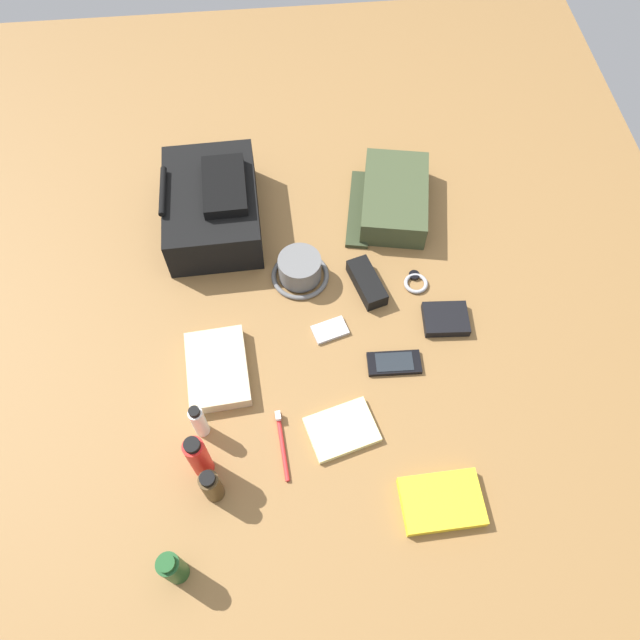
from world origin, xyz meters
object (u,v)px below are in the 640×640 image
at_px(folded_towel, 218,369).
at_px(paperback_novel, 441,502).
at_px(cologne_bottle, 211,486).
at_px(toothbrush, 282,441).
at_px(wallet, 446,319).
at_px(notepad, 342,430).
at_px(toiletry_pouch, 393,198).
at_px(bucket_hat, 300,270).
at_px(cell_phone, 394,363).
at_px(sunglasses_case, 367,283).
at_px(sunscreen_spray, 199,457).
at_px(backpack, 213,206).
at_px(toothpaste_tube, 199,421).
at_px(wristwatch, 416,282).
at_px(shampoo_bottle, 173,568).
at_px(media_player, 330,330).

bearing_deg(folded_towel, paperback_novel, -127.10).
xyz_separation_m(cologne_bottle, toothbrush, (0.10, -0.15, -0.05)).
bearing_deg(cologne_bottle, wallet, -57.05).
bearing_deg(wallet, paperback_novel, 171.09).
height_order(wallet, notepad, wallet).
relative_size(cologne_bottle, folded_towel, 0.58).
relative_size(toiletry_pouch, paperback_novel, 1.77).
height_order(bucket_hat, cell_phone, bucket_hat).
xyz_separation_m(wallet, sunglasses_case, (0.12, 0.18, 0.01)).
relative_size(sunscreen_spray, toothbrush, 0.99).
bearing_deg(cologne_bottle, backpack, -0.76).
xyz_separation_m(backpack, sunscreen_spray, (-0.69, 0.03, 0.01)).
xyz_separation_m(paperback_novel, wallet, (0.44, -0.10, 0.00)).
relative_size(toothpaste_tube, paperback_novel, 0.69).
bearing_deg(folded_towel, sunglasses_case, -61.54).
bearing_deg(backpack, toothpaste_tube, 176.55).
distance_m(cologne_bottle, toothpaste_tube, 0.15).
bearing_deg(paperback_novel, cologne_bottle, 81.93).
distance_m(sunscreen_spray, wristwatch, 0.70).
distance_m(toothpaste_tube, paperback_novel, 0.55).
bearing_deg(bucket_hat, cell_phone, -143.30).
bearing_deg(toiletry_pouch, wristwatch, -175.09).
height_order(shampoo_bottle, notepad, shampoo_bottle).
height_order(backpack, sunglasses_case, backpack).
bearing_deg(toiletry_pouch, cologne_bottle, 146.35).
bearing_deg(sunglasses_case, cell_phone, 172.57).
relative_size(toothbrush, notepad, 1.09).
bearing_deg(sunglasses_case, paperback_novel, 171.96).
height_order(toiletry_pouch, media_player, toiletry_pouch).
distance_m(paperback_novel, toothbrush, 0.37).
distance_m(sunscreen_spray, wallet, 0.68).
relative_size(sunscreen_spray, wallet, 1.47).
bearing_deg(sunglasses_case, backpack, 40.06).
xyz_separation_m(bucket_hat, toothbrush, (-0.44, 0.08, -0.03)).
bearing_deg(folded_towel, toiletry_pouch, -46.49).
height_order(cell_phone, toothbrush, toothbrush).
xyz_separation_m(shampoo_bottle, paperback_novel, (0.09, -0.55, -0.05)).
relative_size(backpack, sunglasses_case, 2.54).
bearing_deg(media_player, notepad, 179.90).
relative_size(shampoo_bottle, cell_phone, 0.95).
xyz_separation_m(backpack, wallet, (-0.37, -0.57, -0.05)).
bearing_deg(backpack, media_player, -143.42).
relative_size(shampoo_bottle, paperback_novel, 0.71).
xyz_separation_m(wallet, folded_towel, (-0.09, 0.57, 0.01)).
height_order(paperback_novel, wristwatch, paperback_novel).
relative_size(paperback_novel, folded_towel, 0.87).
bearing_deg(media_player, cologne_bottle, 142.37).
relative_size(backpack, toothbrush, 2.18).
bearing_deg(cologne_bottle, media_player, -37.63).
bearing_deg(cell_phone, bucket_hat, 36.70).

